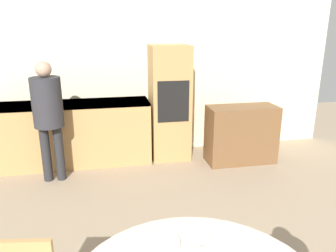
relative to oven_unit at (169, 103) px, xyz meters
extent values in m
cube|color=beige|center=(-0.34, 0.34, 0.44)|extent=(6.21, 0.05, 2.60)
cube|color=tan|center=(-1.46, -0.01, -0.40)|extent=(2.27, 0.60, 0.93)
cube|color=black|center=(-1.46, -0.01, 0.05)|extent=(2.27, 0.60, 0.03)
cube|color=tan|center=(0.00, 0.00, 0.00)|extent=(0.58, 0.58, 1.72)
cube|color=black|center=(0.00, -0.29, 0.09)|extent=(0.46, 0.01, 0.60)
cube|color=brown|center=(1.01, -0.42, -0.43)|extent=(1.03, 0.45, 0.86)
cylinder|color=#262628|center=(-1.76, -0.54, -0.49)|extent=(0.12, 0.12, 0.76)
cylinder|color=#262628|center=(-1.60, -0.54, -0.49)|extent=(0.12, 0.12, 0.76)
cylinder|color=#2D2D33|center=(-1.68, -0.54, 0.21)|extent=(0.37, 0.37, 0.63)
sphere|color=tan|center=(-1.68, -0.54, 0.62)|extent=(0.20, 0.20, 0.20)
cylinder|color=white|center=(-0.67, -3.20, -0.08)|extent=(0.18, 0.18, 0.04)
cylinder|color=silver|center=(-0.34, -3.25, -0.07)|extent=(0.14, 0.14, 0.05)
cylinder|color=silver|center=(-0.50, -3.36, -0.02)|extent=(0.03, 0.03, 0.01)
camera|label=1|loc=(-0.97, -4.78, 1.13)|focal=35.00mm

